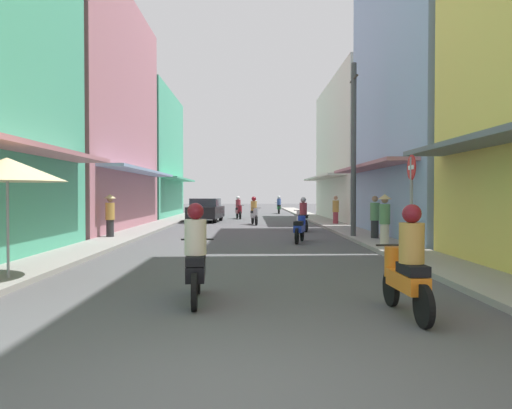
{
  "coord_description": "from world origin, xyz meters",
  "views": [
    {
      "loc": [
        0.24,
        -4.08,
        1.72
      ],
      "look_at": [
        0.48,
        16.89,
        1.27
      ],
      "focal_mm": 34.56,
      "sensor_mm": 36.0,
      "label": 1
    }
  ],
  "objects_px": {
    "motorbike_black": "(196,258)",
    "utility_pole": "(354,149)",
    "street_sign_no_entry": "(411,194)",
    "motorbike_blue": "(300,228)",
    "pedestrian_midway": "(336,211)",
    "motorbike_silver": "(254,212)",
    "pedestrian_foreground": "(375,219)",
    "motorbike_white": "(302,216)",
    "motorbike_maroon": "(239,209)",
    "pedestrian_crossing": "(110,214)",
    "motorbike_green": "(279,206)",
    "parked_car": "(206,210)",
    "motorbike_orange": "(407,266)",
    "vendor_umbrella": "(7,170)",
    "pedestrian_far": "(385,218)"
  },
  "relations": [
    {
      "from": "motorbike_maroon",
      "to": "utility_pole",
      "type": "distance_m",
      "value": 16.24
    },
    {
      "from": "motorbike_silver",
      "to": "motorbike_orange",
      "type": "xyz_separation_m",
      "value": [
        1.96,
        -20.73,
        0.0
      ]
    },
    {
      "from": "motorbike_silver",
      "to": "pedestrian_crossing",
      "type": "height_order",
      "value": "pedestrian_crossing"
    },
    {
      "from": "parked_car",
      "to": "utility_pole",
      "type": "xyz_separation_m",
      "value": [
        6.68,
        -11.6,
        2.69
      ]
    },
    {
      "from": "motorbike_maroon",
      "to": "pedestrian_midway",
      "type": "height_order",
      "value": "pedestrian_midway"
    },
    {
      "from": "vendor_umbrella",
      "to": "street_sign_no_entry",
      "type": "bearing_deg",
      "value": 15.14
    },
    {
      "from": "motorbike_silver",
      "to": "motorbike_green",
      "type": "height_order",
      "value": "same"
    },
    {
      "from": "parked_car",
      "to": "utility_pole",
      "type": "distance_m",
      "value": 13.65
    },
    {
      "from": "motorbike_blue",
      "to": "pedestrian_midway",
      "type": "relative_size",
      "value": 1.09
    },
    {
      "from": "motorbike_green",
      "to": "utility_pole",
      "type": "height_order",
      "value": "utility_pole"
    },
    {
      "from": "pedestrian_foreground",
      "to": "pedestrian_midway",
      "type": "bearing_deg",
      "value": 89.3
    },
    {
      "from": "motorbike_black",
      "to": "vendor_umbrella",
      "type": "height_order",
      "value": "vendor_umbrella"
    },
    {
      "from": "street_sign_no_entry",
      "to": "pedestrian_foreground",
      "type": "bearing_deg",
      "value": 83.64
    },
    {
      "from": "pedestrian_foreground",
      "to": "pedestrian_midway",
      "type": "height_order",
      "value": "pedestrian_foreground"
    },
    {
      "from": "motorbike_orange",
      "to": "vendor_umbrella",
      "type": "bearing_deg",
      "value": 159.32
    },
    {
      "from": "motorbike_maroon",
      "to": "motorbike_white",
      "type": "xyz_separation_m",
      "value": [
        3.21,
        -11.37,
        0.0
      ]
    },
    {
      "from": "motorbike_black",
      "to": "pedestrian_foreground",
      "type": "relative_size",
      "value": 1.09
    },
    {
      "from": "vendor_umbrella",
      "to": "motorbike_maroon",
      "type": "bearing_deg",
      "value": 81.22
    },
    {
      "from": "motorbike_white",
      "to": "utility_pole",
      "type": "distance_m",
      "value": 5.01
    },
    {
      "from": "street_sign_no_entry",
      "to": "motorbike_blue",
      "type": "bearing_deg",
      "value": 109.9
    },
    {
      "from": "pedestrian_crossing",
      "to": "pedestrian_foreground",
      "type": "bearing_deg",
      "value": -3.95
    },
    {
      "from": "motorbike_white",
      "to": "street_sign_no_entry",
      "type": "relative_size",
      "value": 0.68
    },
    {
      "from": "street_sign_no_entry",
      "to": "motorbike_silver",
      "type": "bearing_deg",
      "value": 102.82
    },
    {
      "from": "pedestrian_foreground",
      "to": "vendor_umbrella",
      "type": "distance_m",
      "value": 12.45
    },
    {
      "from": "motorbike_silver",
      "to": "motorbike_maroon",
      "type": "bearing_deg",
      "value": 99.11
    },
    {
      "from": "motorbike_silver",
      "to": "motorbike_blue",
      "type": "bearing_deg",
      "value": -81.39
    },
    {
      "from": "motorbike_green",
      "to": "parked_car",
      "type": "bearing_deg",
      "value": -112.47
    },
    {
      "from": "motorbike_black",
      "to": "street_sign_no_entry",
      "type": "bearing_deg",
      "value": 39.63
    },
    {
      "from": "motorbike_blue",
      "to": "pedestrian_crossing",
      "type": "xyz_separation_m",
      "value": [
        -7.0,
        1.0,
        0.46
      ]
    },
    {
      "from": "pedestrian_crossing",
      "to": "street_sign_no_entry",
      "type": "relative_size",
      "value": 0.65
    },
    {
      "from": "pedestrian_midway",
      "to": "pedestrian_crossing",
      "type": "bearing_deg",
      "value": -140.55
    },
    {
      "from": "pedestrian_midway",
      "to": "pedestrian_foreground",
      "type": "bearing_deg",
      "value": -90.7
    },
    {
      "from": "pedestrian_midway",
      "to": "street_sign_no_entry",
      "type": "distance_m",
      "value": 14.91
    },
    {
      "from": "motorbike_silver",
      "to": "pedestrian_crossing",
      "type": "xyz_separation_m",
      "value": [
        -5.47,
        -9.13,
        0.26
      ]
    },
    {
      "from": "motorbike_blue",
      "to": "pedestrian_far",
      "type": "bearing_deg",
      "value": -34.54
    },
    {
      "from": "motorbike_orange",
      "to": "street_sign_no_entry",
      "type": "distance_m",
      "value": 5.23
    },
    {
      "from": "motorbike_black",
      "to": "utility_pole",
      "type": "bearing_deg",
      "value": 66.31
    },
    {
      "from": "motorbike_green",
      "to": "street_sign_no_entry",
      "type": "height_order",
      "value": "street_sign_no_entry"
    },
    {
      "from": "parked_car",
      "to": "pedestrian_midway",
      "type": "relative_size",
      "value": 2.61
    },
    {
      "from": "motorbike_blue",
      "to": "motorbike_orange",
      "type": "distance_m",
      "value": 10.61
    },
    {
      "from": "motorbike_green",
      "to": "pedestrian_crossing",
      "type": "relative_size",
      "value": 1.06
    },
    {
      "from": "motorbike_silver",
      "to": "pedestrian_foreground",
      "type": "distance_m",
      "value": 10.7
    },
    {
      "from": "motorbike_blue",
      "to": "motorbike_silver",
      "type": "bearing_deg",
      "value": 98.61
    },
    {
      "from": "motorbike_blue",
      "to": "motorbike_black",
      "type": "height_order",
      "value": "motorbike_black"
    },
    {
      "from": "pedestrian_crossing",
      "to": "pedestrian_far",
      "type": "relative_size",
      "value": 1.0
    },
    {
      "from": "pedestrian_far",
      "to": "utility_pole",
      "type": "distance_m",
      "value": 3.94
    },
    {
      "from": "motorbike_green",
      "to": "pedestrian_foreground",
      "type": "xyz_separation_m",
      "value": [
        2.02,
        -25.24,
        0.12
      ]
    },
    {
      "from": "motorbike_black",
      "to": "street_sign_no_entry",
      "type": "distance_m",
      "value": 6.19
    },
    {
      "from": "motorbike_silver",
      "to": "parked_car",
      "type": "bearing_deg",
      "value": 136.9
    },
    {
      "from": "motorbike_maroon",
      "to": "motorbike_black",
      "type": "xyz_separation_m",
      "value": [
        -0.05,
        -26.23,
        0.0
      ]
    }
  ]
}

